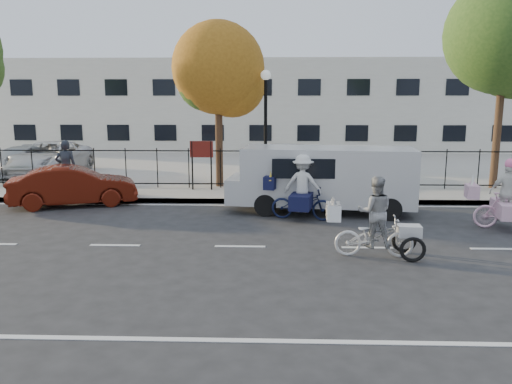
{
  "coord_description": "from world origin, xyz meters",
  "views": [
    {
      "loc": [
        0.75,
        -11.37,
        3.42
      ],
      "look_at": [
        0.34,
        1.2,
        1.1
      ],
      "focal_mm": 35.0,
      "sensor_mm": 36.0,
      "label": 1
    }
  ],
  "objects_px": {
    "bull_bike": "(302,194)",
    "white_van": "(324,177)",
    "lot_car_a": "(18,161)",
    "lot_car_d": "(321,162)",
    "zebra_trike": "(375,226)",
    "lot_car_c": "(285,161)",
    "lot_car_b": "(49,158)",
    "unicorn_bike": "(505,203)",
    "lamppost": "(266,109)",
    "red_sedan": "(74,186)",
    "pedestrian": "(66,167)"
  },
  "relations": [
    {
      "from": "bull_bike",
      "to": "white_van",
      "type": "relative_size",
      "value": 0.36
    },
    {
      "from": "lot_car_a",
      "to": "lot_car_d",
      "type": "bearing_deg",
      "value": -0.03
    },
    {
      "from": "zebra_trike",
      "to": "lot_car_c",
      "type": "height_order",
      "value": "zebra_trike"
    },
    {
      "from": "lot_car_b",
      "to": "lot_car_d",
      "type": "xyz_separation_m",
      "value": [
        12.15,
        -0.15,
        -0.13
      ]
    },
    {
      "from": "zebra_trike",
      "to": "lot_car_a",
      "type": "bearing_deg",
      "value": 54.24
    },
    {
      "from": "white_van",
      "to": "lot_car_b",
      "type": "relative_size",
      "value": 1.12
    },
    {
      "from": "white_van",
      "to": "lot_car_c",
      "type": "xyz_separation_m",
      "value": [
        -1.05,
        6.03,
        -0.26
      ]
    },
    {
      "from": "white_van",
      "to": "lot_car_b",
      "type": "height_order",
      "value": "white_van"
    },
    {
      "from": "unicorn_bike",
      "to": "zebra_trike",
      "type": "bearing_deg",
      "value": 132.48
    },
    {
      "from": "zebra_trike",
      "to": "bull_bike",
      "type": "height_order",
      "value": "bull_bike"
    },
    {
      "from": "lamppost",
      "to": "white_van",
      "type": "relative_size",
      "value": 0.74
    },
    {
      "from": "bull_bike",
      "to": "red_sedan",
      "type": "bearing_deg",
      "value": 89.65
    },
    {
      "from": "pedestrian",
      "to": "lot_car_c",
      "type": "bearing_deg",
      "value": -171.87
    },
    {
      "from": "pedestrian",
      "to": "white_van",
      "type": "bearing_deg",
      "value": 148.08
    },
    {
      "from": "lot_car_d",
      "to": "lamppost",
      "type": "bearing_deg",
      "value": -103.35
    },
    {
      "from": "lamppost",
      "to": "red_sedan",
      "type": "relative_size",
      "value": 1.09
    },
    {
      "from": "lot_car_a",
      "to": "pedestrian",
      "type": "bearing_deg",
      "value": -48.79
    },
    {
      "from": "lot_car_a",
      "to": "lot_car_b",
      "type": "distance_m",
      "value": 1.36
    },
    {
      "from": "zebra_trike",
      "to": "red_sedan",
      "type": "xyz_separation_m",
      "value": [
        -8.76,
        5.14,
        -0.04
      ]
    },
    {
      "from": "white_van",
      "to": "lot_car_a",
      "type": "bearing_deg",
      "value": 159.88
    },
    {
      "from": "red_sedan",
      "to": "lot_car_a",
      "type": "bearing_deg",
      "value": 19.93
    },
    {
      "from": "white_van",
      "to": "lot_car_d",
      "type": "relative_size",
      "value": 1.67
    },
    {
      "from": "lot_car_b",
      "to": "zebra_trike",
      "type": "bearing_deg",
      "value": -40.82
    },
    {
      "from": "white_van",
      "to": "red_sedan",
      "type": "distance_m",
      "value": 8.13
    },
    {
      "from": "unicorn_bike",
      "to": "red_sedan",
      "type": "bearing_deg",
      "value": 88.41
    },
    {
      "from": "pedestrian",
      "to": "lot_car_c",
      "type": "relative_size",
      "value": 0.46
    },
    {
      "from": "bull_bike",
      "to": "white_van",
      "type": "height_order",
      "value": "white_van"
    },
    {
      "from": "lamppost",
      "to": "zebra_trike",
      "type": "height_order",
      "value": "lamppost"
    },
    {
      "from": "unicorn_bike",
      "to": "lot_car_d",
      "type": "xyz_separation_m",
      "value": [
        -4.12,
        8.56,
        0.04
      ]
    },
    {
      "from": "unicorn_bike",
      "to": "lot_car_b",
      "type": "relative_size",
      "value": 0.37
    },
    {
      "from": "white_van",
      "to": "lot_car_c",
      "type": "height_order",
      "value": "white_van"
    },
    {
      "from": "pedestrian",
      "to": "lot_car_a",
      "type": "bearing_deg",
      "value": -68.56
    },
    {
      "from": "red_sedan",
      "to": "pedestrian",
      "type": "bearing_deg",
      "value": 11.75
    },
    {
      "from": "bull_bike",
      "to": "pedestrian",
      "type": "relative_size",
      "value": 1.09
    },
    {
      "from": "unicorn_bike",
      "to": "lot_car_c",
      "type": "xyz_separation_m",
      "value": [
        -5.69,
        7.97,
        0.14
      ]
    },
    {
      "from": "lot_car_d",
      "to": "lot_car_a",
      "type": "bearing_deg",
      "value": -160.38
    },
    {
      "from": "white_van",
      "to": "lot_car_d",
      "type": "height_order",
      "value": "white_van"
    },
    {
      "from": "white_van",
      "to": "bull_bike",
      "type": "bearing_deg",
      "value": -119.53
    },
    {
      "from": "lot_car_b",
      "to": "lot_car_c",
      "type": "bearing_deg",
      "value": -2.39
    },
    {
      "from": "lamppost",
      "to": "white_van",
      "type": "xyz_separation_m",
      "value": [
        1.85,
        -2.97,
        -2.01
      ]
    },
    {
      "from": "red_sedan",
      "to": "lot_car_b",
      "type": "distance_m",
      "value": 7.06
    },
    {
      "from": "unicorn_bike",
      "to": "white_van",
      "type": "bearing_deg",
      "value": 77.36
    },
    {
      "from": "pedestrian",
      "to": "lot_car_a",
      "type": "distance_m",
      "value": 6.3
    },
    {
      "from": "unicorn_bike",
      "to": "lot_car_a",
      "type": "height_order",
      "value": "unicorn_bike"
    },
    {
      "from": "bull_bike",
      "to": "white_van",
      "type": "distance_m",
      "value": 1.31
    },
    {
      "from": "zebra_trike",
      "to": "white_van",
      "type": "bearing_deg",
      "value": 11.83
    },
    {
      "from": "white_van",
      "to": "lot_car_d",
      "type": "distance_m",
      "value": 6.66
    },
    {
      "from": "lot_car_d",
      "to": "zebra_trike",
      "type": "bearing_deg",
      "value": -69.61
    },
    {
      "from": "bull_bike",
      "to": "pedestrian",
      "type": "distance_m",
      "value": 8.61
    },
    {
      "from": "lamppost",
      "to": "lot_car_d",
      "type": "bearing_deg",
      "value": 56.98
    }
  ]
}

